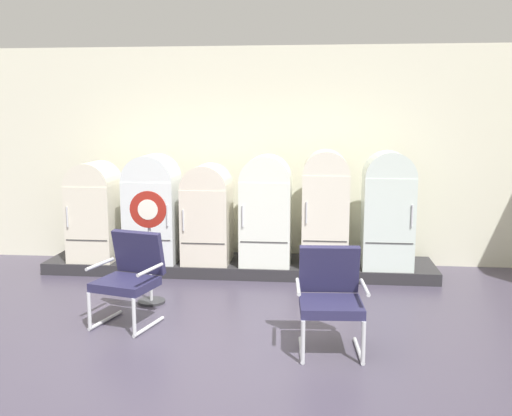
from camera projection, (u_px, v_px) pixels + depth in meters
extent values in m
cube|color=#433C4E|center=(195.00, 364.00, 5.26)|extent=(12.00, 10.00, 0.05)
cube|color=silver|center=(244.00, 156.00, 8.59)|extent=(11.76, 0.12, 3.14)
cube|color=#47443F|center=(244.00, 71.00, 8.39)|extent=(11.76, 0.07, 0.06)
cube|color=#2A292C|center=(239.00, 266.00, 8.21)|extent=(5.37, 0.95, 0.16)
cube|color=silver|center=(95.00, 222.00, 8.22)|extent=(0.62, 0.67, 1.06)
cylinder|color=silver|center=(94.00, 184.00, 8.13)|extent=(0.62, 0.66, 0.62)
cube|color=#383838|center=(87.00, 240.00, 7.91)|extent=(0.57, 0.01, 0.01)
cylinder|color=silver|center=(67.00, 217.00, 7.88)|extent=(0.02, 0.02, 0.28)
cube|color=white|center=(153.00, 221.00, 8.10)|extent=(0.70, 0.62, 1.13)
cylinder|color=white|center=(152.00, 180.00, 8.01)|extent=(0.70, 0.61, 0.70)
cube|color=#383838|center=(147.00, 240.00, 7.83)|extent=(0.64, 0.01, 0.01)
cylinder|color=silver|center=(167.00, 216.00, 7.73)|extent=(0.02, 0.02, 0.28)
cube|color=silver|center=(207.00, 225.00, 8.06)|extent=(0.63, 0.68, 1.03)
cylinder|color=silver|center=(207.00, 188.00, 7.98)|extent=(0.63, 0.66, 0.63)
cube|color=#383838|center=(203.00, 243.00, 7.75)|extent=(0.58, 0.01, 0.01)
cylinder|color=silver|center=(183.00, 220.00, 7.72)|extent=(0.02, 0.02, 0.28)
cube|color=white|center=(266.00, 222.00, 7.93)|extent=(0.68, 0.60, 1.15)
cylinder|color=white|center=(266.00, 180.00, 7.84)|extent=(0.68, 0.59, 0.68)
cube|color=#383838|center=(264.00, 242.00, 7.67)|extent=(0.62, 0.01, 0.01)
cylinder|color=silver|center=(243.00, 216.00, 7.63)|extent=(0.02, 0.02, 0.28)
cube|color=silver|center=(325.00, 219.00, 7.89)|extent=(0.61, 0.69, 1.25)
cylinder|color=silver|center=(326.00, 173.00, 7.79)|extent=(0.61, 0.68, 0.61)
cube|color=#383838|center=(325.00, 241.00, 7.58)|extent=(0.56, 0.01, 0.01)
cylinder|color=silver|center=(306.00, 213.00, 7.54)|extent=(0.02, 0.02, 0.28)
cube|color=silver|center=(387.00, 222.00, 7.76)|extent=(0.66, 0.58, 1.22)
cylinder|color=silver|center=(389.00, 176.00, 7.66)|extent=(0.66, 0.57, 0.66)
cube|color=#383838|center=(389.00, 243.00, 7.50)|extent=(0.60, 0.01, 0.01)
cylinder|color=silver|center=(412.00, 216.00, 7.40)|extent=(0.02, 0.02, 0.28)
cylinder|color=silver|center=(105.00, 320.00, 6.24)|extent=(0.19, 0.56, 0.04)
cylinder|color=silver|center=(89.00, 311.00, 5.96)|extent=(0.05, 0.05, 0.38)
cylinder|color=silver|center=(149.00, 327.00, 6.05)|extent=(0.19, 0.56, 0.04)
cylinder|color=silver|center=(134.00, 317.00, 5.78)|extent=(0.05, 0.05, 0.38)
cube|color=#29274A|center=(125.00, 284.00, 6.07)|extent=(0.69, 0.65, 0.09)
cube|color=#29274A|center=(139.00, 252.00, 6.28)|extent=(0.60, 0.31, 0.47)
cylinder|color=silver|center=(100.00, 264.00, 6.15)|extent=(0.16, 0.46, 0.04)
cylinder|color=silver|center=(150.00, 270.00, 5.94)|extent=(0.16, 0.46, 0.04)
cylinder|color=silver|center=(301.00, 350.00, 5.46)|extent=(0.08, 0.57, 0.04)
cylinder|color=silver|center=(303.00, 341.00, 5.17)|extent=(0.04, 0.04, 0.38)
cylinder|color=silver|center=(359.00, 351.00, 5.44)|extent=(0.08, 0.57, 0.04)
cylinder|color=silver|center=(363.00, 342.00, 5.15)|extent=(0.04, 0.04, 0.38)
cube|color=#29274A|center=(331.00, 306.00, 5.38)|extent=(0.60, 0.55, 0.09)
cube|color=#29274A|center=(329.00, 269.00, 5.60)|extent=(0.58, 0.20, 0.47)
cylinder|color=silver|center=(298.00, 287.00, 5.36)|extent=(0.07, 0.47, 0.04)
cylinder|color=silver|center=(365.00, 287.00, 5.34)|extent=(0.07, 0.47, 0.04)
cylinder|color=#2D2D30|center=(152.00, 301.00, 6.87)|extent=(0.32, 0.32, 0.03)
cylinder|color=silver|center=(150.00, 255.00, 6.78)|extent=(0.04, 0.04, 1.09)
cylinder|color=maroon|center=(148.00, 209.00, 6.66)|extent=(0.43, 0.02, 0.43)
cylinder|color=white|center=(148.00, 210.00, 6.65)|extent=(0.23, 0.00, 0.23)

